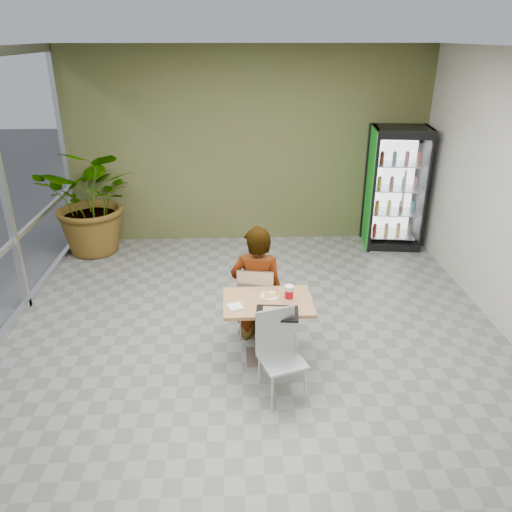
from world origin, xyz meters
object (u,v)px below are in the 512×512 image
object	(u,v)px
chair_near	(279,347)
beverage_fridge	(396,188)
potted_plant	(94,200)
seated_woman	(257,295)
soda_cup	(289,293)
chair_far	(256,297)
cafeteria_tray	(277,313)
dining_table	(268,318)

from	to	relation	value
chair_near	beverage_fridge	xyz separation A→B (m)	(2.25, 3.80, 0.46)
beverage_fridge	potted_plant	xyz separation A→B (m)	(-4.92, -0.10, -0.11)
chair_near	seated_woman	size ratio (longest dim) A/B	0.53
soda_cup	potted_plant	bearing A→B (deg)	131.74
chair_far	potted_plant	bearing A→B (deg)	-38.89
chair_near	cafeteria_tray	world-z (taller)	chair_near
chair_far	soda_cup	bearing A→B (deg)	134.02
seated_woman	chair_far	bearing A→B (deg)	81.22
seated_woman	dining_table	bearing A→B (deg)	108.85
beverage_fridge	potted_plant	distance (m)	4.93
chair_near	seated_woman	bearing A→B (deg)	80.76
cafeteria_tray	potted_plant	size ratio (longest dim) A/B	0.24
cafeteria_tray	chair_far	bearing A→B (deg)	103.75
dining_table	beverage_fridge	xyz separation A→B (m)	(2.32, 3.26, 0.46)
seated_woman	cafeteria_tray	bearing A→B (deg)	110.43
soda_cup	chair_near	bearing A→B (deg)	-105.57
dining_table	cafeteria_tray	size ratio (longest dim) A/B	2.24
dining_table	chair_far	world-z (taller)	chair_far
chair_far	seated_woman	world-z (taller)	seated_woman
potted_plant	soda_cup	bearing A→B (deg)	-48.26
chair_far	dining_table	bearing A→B (deg)	111.58
dining_table	chair_far	size ratio (longest dim) A/B	1.03
chair_far	chair_near	xyz separation A→B (m)	(0.18, -0.99, -0.01)
seated_woman	beverage_fridge	distance (m)	3.69
potted_plant	chair_far	bearing A→B (deg)	-47.32
cafeteria_tray	seated_woman	bearing A→B (deg)	101.99
soda_cup	beverage_fridge	size ratio (longest dim) A/B	0.09
chair_far	cafeteria_tray	size ratio (longest dim) A/B	2.18
chair_far	cafeteria_tray	distance (m)	0.80
chair_far	chair_near	distance (m)	1.01
chair_far	cafeteria_tray	world-z (taller)	chair_far
dining_table	soda_cup	size ratio (longest dim) A/B	5.52
chair_far	soda_cup	distance (m)	0.64
soda_cup	beverage_fridge	xyz separation A→B (m)	(2.10, 3.26, 0.16)
dining_table	chair_near	world-z (taller)	chair_near
seated_woman	soda_cup	size ratio (longest dim) A/B	9.86
chair_near	potted_plant	world-z (taller)	potted_plant
chair_near	chair_far	bearing A→B (deg)	81.96
chair_far	beverage_fridge	world-z (taller)	beverage_fridge
dining_table	soda_cup	bearing A→B (deg)	-1.11
dining_table	chair_near	xyz separation A→B (m)	(0.07, -0.54, -0.00)
chair_near	cafeteria_tray	xyz separation A→B (m)	(0.00, 0.25, 0.23)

